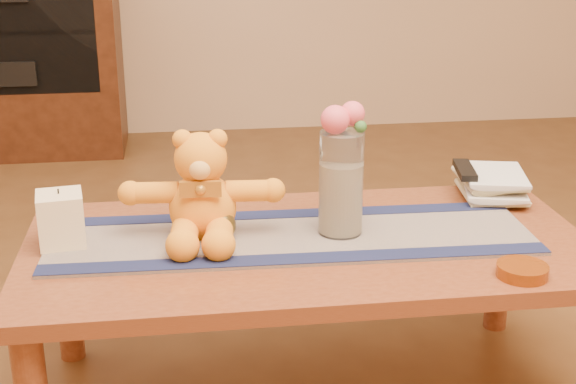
{
  "coord_description": "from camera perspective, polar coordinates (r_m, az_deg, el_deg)",
  "views": [
    {
      "loc": [
        -0.3,
        -1.8,
        1.23
      ],
      "look_at": [
        -0.05,
        0.0,
        0.58
      ],
      "focal_mm": 49.78,
      "sensor_mm": 36.0,
      "label": 1
    }
  ],
  "objects": [
    {
      "name": "potpourri_fill",
      "position": [
        1.98,
        3.79,
        -0.44
      ],
      "size": [
        0.09,
        0.09,
        0.18
      ],
      "primitive_type": "cylinder",
      "color": "beige",
      "rests_on": "glass_vase"
    },
    {
      "name": "rose_left",
      "position": [
        1.91,
        3.39,
        5.18
      ],
      "size": [
        0.07,
        0.07,
        0.07
      ],
      "primitive_type": "sphere",
      "color": "#EC5366",
      "rests_on": "glass_vase"
    },
    {
      "name": "book_bottom",
      "position": [
        2.33,
        12.35,
        -0.12
      ],
      "size": [
        0.19,
        0.24,
        0.02
      ],
      "primitive_type": "imported",
      "rotation": [
        0.0,
        0.0,
        -0.13
      ],
      "color": "beige",
      "rests_on": "coffee_table_top"
    },
    {
      "name": "teddy_bear",
      "position": [
        1.97,
        -6.18,
        0.44
      ],
      "size": [
        0.4,
        0.34,
        0.26
      ],
      "primitive_type": null,
      "rotation": [
        0.0,
        0.0,
        -0.08
      ],
      "color": "orange",
      "rests_on": "persian_runner"
    },
    {
      "name": "amber_dish",
      "position": [
        1.87,
        16.39,
        -5.41
      ],
      "size": [
        0.14,
        0.14,
        0.03
      ],
      "primitive_type": "cylinder",
      "rotation": [
        0.0,
        0.0,
        0.22
      ],
      "color": "#BF5914",
      "rests_on": "coffee_table_top"
    },
    {
      "name": "media_cabinet",
      "position": [
        4.43,
        -19.85,
        9.65
      ],
      "size": [
        1.2,
        0.5,
        1.1
      ],
      "primitive_type": "cube",
      "color": "black",
      "rests_on": "floor"
    },
    {
      "name": "bronze_ball",
      "position": [
        1.96,
        -4.78,
        -2.4
      ],
      "size": [
        0.08,
        0.08,
        0.07
      ],
      "primitive_type": "sphere",
      "rotation": [
        0.0,
        0.0,
        -0.13
      ],
      "color": "#483B18",
      "rests_on": "persian_runner"
    },
    {
      "name": "tv_remote",
      "position": [
        2.3,
        12.52,
        1.55
      ],
      "size": [
        0.07,
        0.17,
        0.02
      ],
      "primitive_type": "cube",
      "rotation": [
        0.0,
        0.0,
        -0.18
      ],
      "color": "black",
      "rests_on": "book_top"
    },
    {
      "name": "pillar_candle",
      "position": [
        2.0,
        -15.91,
        -1.85
      ],
      "size": [
        0.12,
        0.12,
        0.13
      ],
      "primitive_type": "cube",
      "rotation": [
        0.0,
        0.0,
        0.14
      ],
      "color": "beige",
      "rests_on": "persian_runner"
    },
    {
      "name": "table_leg_bl",
      "position": [
        2.35,
        -15.51,
        -6.94
      ],
      "size": [
        0.07,
        0.07,
        0.41
      ],
      "primitive_type": "cylinder",
      "color": "#602B16",
      "rests_on": "floor"
    },
    {
      "name": "book_lower",
      "position": [
        2.32,
        12.52,
        0.29
      ],
      "size": [
        0.22,
        0.26,
        0.02
      ],
      "primitive_type": "imported",
      "rotation": [
        0.0,
        0.0,
        -0.27
      ],
      "color": "beige",
      "rests_on": "book_bottom"
    },
    {
      "name": "rose_right",
      "position": [
        1.93,
        4.63,
        5.62
      ],
      "size": [
        0.06,
        0.06,
        0.06
      ],
      "primitive_type": "sphere",
      "color": "#EC5366",
      "rests_on": "glass_vase"
    },
    {
      "name": "glass_vase",
      "position": [
        1.97,
        3.81,
        0.62
      ],
      "size": [
        0.11,
        0.11,
        0.26
      ],
      "primitive_type": "cylinder",
      "color": "silver",
      "rests_on": "persian_runner"
    },
    {
      "name": "runner_border_near",
      "position": [
        1.86,
        0.79,
        -4.77
      ],
      "size": [
        1.2,
        0.1,
        0.0
      ],
      "primitive_type": "cube",
      "rotation": [
        0.0,
        0.0,
        -0.03
      ],
      "color": "#141A3E",
      "rests_on": "persian_runner"
    },
    {
      "name": "table_leg_br",
      "position": [
        2.51,
        14.9,
        -5.14
      ],
      "size": [
        0.07,
        0.07,
        0.41
      ],
      "primitive_type": "cylinder",
      "color": "#602B16",
      "rests_on": "floor"
    },
    {
      "name": "blue_flower_back",
      "position": [
        1.96,
        4.0,
        5.33
      ],
      "size": [
        0.04,
        0.04,
        0.04
      ],
      "primitive_type": "sphere",
      "color": "#4D5CA6",
      "rests_on": "glass_vase"
    },
    {
      "name": "leaf_sprig",
      "position": [
        1.92,
        5.2,
        4.67
      ],
      "size": [
        0.03,
        0.03,
        0.03
      ],
      "primitive_type": "sphere",
      "color": "#33662D",
      "rests_on": "glass_vase"
    },
    {
      "name": "persian_runner",
      "position": [
        2.0,
        0.29,
        -3.2
      ],
      "size": [
        1.21,
        0.39,
        0.01
      ],
      "primitive_type": "cube",
      "rotation": [
        0.0,
        0.0,
        -0.03
      ],
      "color": "#1C1845",
      "rests_on": "coffee_table_top"
    },
    {
      "name": "candle_wick",
      "position": [
        1.98,
        -16.09,
        0.05
      ],
      "size": [
        0.0,
        0.0,
        0.01
      ],
      "primitive_type": "cylinder",
      "rotation": [
        0.0,
        0.0,
        0.14
      ],
      "color": "black",
      "rests_on": "pillar_candle"
    },
    {
      "name": "coffee_table_top",
      "position": [
        1.99,
        1.43,
        -4.0
      ],
      "size": [
        1.4,
        0.7,
        0.04
      ],
      "primitive_type": "cube",
      "color": "#602B16",
      "rests_on": "floor"
    },
    {
      "name": "book_top",
      "position": [
        2.31,
        12.56,
        1.2
      ],
      "size": [
        0.21,
        0.26,
        0.02
      ],
      "primitive_type": "imported",
      "rotation": [
        0.0,
        0.0,
        -0.23
      ],
      "color": "beige",
      "rests_on": "book_upper"
    },
    {
      "name": "blue_flower_side",
      "position": [
        1.94,
        2.92,
        4.96
      ],
      "size": [
        0.04,
        0.04,
        0.04
      ],
      "primitive_type": "sphere",
      "color": "#4D5CA6",
      "rests_on": "glass_vase"
    },
    {
      "name": "runner_border_far",
      "position": [
        2.13,
        -0.16,
        -1.57
      ],
      "size": [
        1.2,
        0.1,
        0.0
      ],
      "primitive_type": "cube",
      "rotation": [
        0.0,
        0.0,
        -0.03
      ],
      "color": "#141A3E",
      "rests_on": "persian_runner"
    },
    {
      "name": "book_upper",
      "position": [
        2.32,
        12.26,
        0.8
      ],
      "size": [
        0.18,
        0.23,
        0.02
      ],
      "primitive_type": "imported",
      "rotation": [
        0.0,
        0.0,
        -0.07
      ],
      "color": "beige",
      "rests_on": "book_lower"
    }
  ]
}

